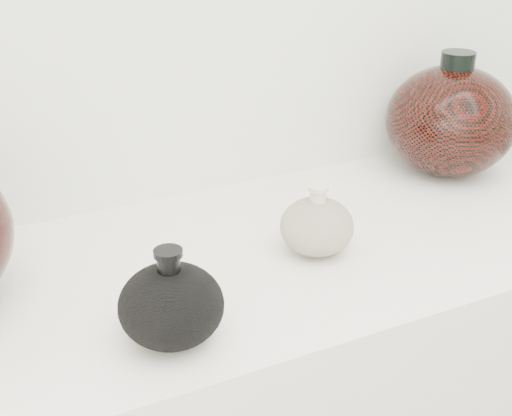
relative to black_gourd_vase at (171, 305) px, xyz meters
name	(u,v)px	position (x,y,z in m)	size (l,w,h in m)	color
black_gourd_vase	(171,305)	(0.00, 0.00, 0.00)	(0.13, 0.13, 0.13)	black
cream_gourd_vase	(317,226)	(0.27, 0.11, -0.01)	(0.14, 0.14, 0.11)	beige
right_round_pot	(451,120)	(0.65, 0.28, 0.05)	(0.31, 0.31, 0.23)	black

